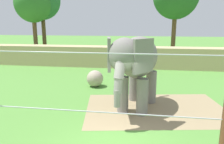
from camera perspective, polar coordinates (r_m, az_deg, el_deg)
dirt_patch at (r=10.27m, az=11.48°, el=-9.45°), size 6.91×5.05×0.01m
embankment_wall at (r=19.32m, az=6.27°, el=3.93°), size 36.00×1.80×1.80m
elephant at (r=9.49m, az=6.40°, el=2.78°), size 2.39×4.39×3.33m
enrichment_ball at (r=13.37m, az=-4.50°, el=-1.72°), size 1.01×1.01×1.01m
tree_left_of_centre at (r=26.23m, az=-17.98°, el=17.41°), size 4.03×4.03×8.40m
tree_behind_wall at (r=25.09m, az=-20.10°, el=16.49°), size 3.78×3.78×7.83m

